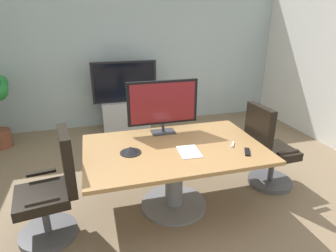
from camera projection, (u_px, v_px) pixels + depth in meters
ground_plane at (178, 205)px, 3.29m from camera, size 7.00×7.00×0.00m
wall_back_glass_partition at (133, 57)px, 5.47m from camera, size 6.00×0.10×2.64m
conference_table at (174, 162)px, 3.09m from camera, size 1.91×1.21×0.75m
office_chair_left at (53, 195)px, 2.70m from camera, size 0.62×0.60×1.09m
office_chair_right at (267, 153)px, 3.53m from camera, size 0.61×0.58×1.09m
tv_monitor at (163, 104)px, 3.28m from camera, size 0.84×0.18×0.64m
wall_display_unit at (126, 107)px, 5.41m from camera, size 1.20×0.36×1.31m
conference_phone at (131, 150)px, 2.89m from camera, size 0.22×0.22×0.07m
remote_control at (247, 152)px, 2.90m from camera, size 0.12×0.17×0.02m
whiteboard_marker at (233, 144)px, 3.06m from camera, size 0.09×0.12×0.02m
paper_notepad at (189, 152)px, 2.91m from camera, size 0.23×0.31×0.01m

